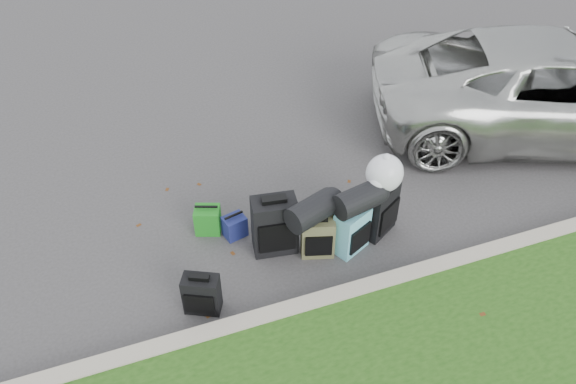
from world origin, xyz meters
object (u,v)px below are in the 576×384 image
object	(u,v)px
suitcase_small_black	(202,294)
suv	(553,87)
suitcase_teal	(352,231)
suitcase_olive	(318,236)
suitcase_large_black_right	(379,209)
tote_navy	(235,226)
suitcase_large_black_left	(275,225)
tote_green	(208,220)

from	to	relation	value
suitcase_small_black	suv	bearing A→B (deg)	42.05
suv	suitcase_teal	world-z (taller)	suv
suitcase_olive	suitcase_teal	world-z (taller)	suitcase_teal
suv	suitcase_olive	distance (m)	4.15
suitcase_small_black	suitcase_teal	xyz separation A→B (m)	(1.74, 0.26, 0.05)
suitcase_teal	suitcase_large_black_right	distance (m)	0.44
suitcase_small_black	tote_navy	bearing A→B (deg)	83.36
suitcase_teal	suitcase_large_black_right	world-z (taller)	suitcase_large_black_right
suitcase_large_black_left	tote_green	world-z (taller)	suitcase_large_black_left
tote_navy	suitcase_teal	bearing A→B (deg)	-43.09
suitcase_large_black_right	suitcase_olive	bearing A→B (deg)	156.12
suitcase_teal	tote_navy	xyz separation A→B (m)	(-1.15, 0.65, -0.14)
suitcase_large_black_left	tote_navy	size ratio (longest dim) A/B	2.62
suv	suitcase_small_black	distance (m)	5.55
suitcase_large_black_left	suitcase_large_black_right	world-z (taller)	suitcase_large_black_left
suitcase_small_black	suitcase_large_black_right	bearing A→B (deg)	37.40
suitcase_small_black	suitcase_large_black_right	world-z (taller)	suitcase_large_black_right
tote_green	tote_navy	world-z (taller)	tote_green
suitcase_large_black_left	suitcase_olive	world-z (taller)	suitcase_large_black_left
suitcase_large_black_left	suitcase_small_black	bearing A→B (deg)	-141.10
suitcase_small_black	suitcase_teal	size ratio (longest dim) A/B	0.81
suitcase_large_black_right	suitcase_teal	bearing A→B (deg)	171.04
suv	suitcase_large_black_right	size ratio (longest dim) A/B	7.58
suv	tote_navy	world-z (taller)	suv
suitcase_large_black_right	tote_green	world-z (taller)	suitcase_large_black_right
suitcase_small_black	suitcase_teal	distance (m)	1.76
suitcase_large_black_right	suitcase_small_black	bearing A→B (deg)	160.48
suv	suitcase_large_black_left	xyz separation A→B (m)	(-4.37, -0.96, -0.34)
suv	suitcase_large_black_left	world-z (taller)	suv
tote_navy	suitcase_small_black	bearing A→B (deg)	-136.63
suitcase_small_black	tote_navy	size ratio (longest dim) A/B	1.68
tote_green	tote_navy	size ratio (longest dim) A/B	1.22
suitcase_large_black_left	suitcase_large_black_right	bearing A→B (deg)	2.32
suv	tote_green	distance (m)	5.05
suitcase_large_black_left	tote_green	size ratio (longest dim) A/B	2.15
suitcase_large_black_right	tote_navy	size ratio (longest dim) A/B	2.45
suitcase_large_black_left	suitcase_large_black_right	size ratio (longest dim) A/B	1.07
suitcase_large_black_left	tote_navy	bearing A→B (deg)	144.48
suitcase_olive	suitcase_teal	xyz separation A→B (m)	(0.37, -0.07, 0.03)
suitcase_small_black	tote_green	world-z (taller)	suitcase_small_black
suitcase_teal	tote_green	distance (m)	1.64
tote_green	suv	bearing A→B (deg)	25.37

